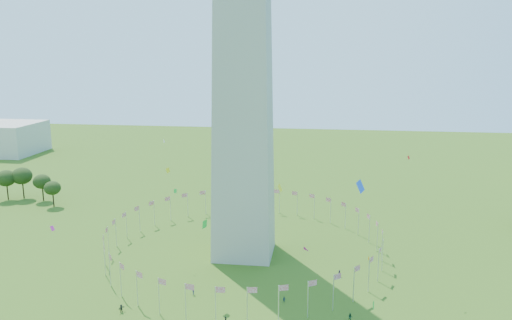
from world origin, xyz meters
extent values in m
cylinder|color=silver|center=(40.00, 50.00, 4.50)|extent=(0.24, 0.24, 9.00)
cylinder|color=silver|center=(39.39, 56.95, 4.50)|extent=(0.24, 0.24, 9.00)
cylinder|color=silver|center=(37.59, 63.68, 4.50)|extent=(0.24, 0.24, 9.00)
cylinder|color=silver|center=(34.64, 70.00, 4.50)|extent=(0.24, 0.24, 9.00)
cylinder|color=silver|center=(30.64, 75.71, 4.50)|extent=(0.24, 0.24, 9.00)
cylinder|color=silver|center=(25.71, 80.64, 4.50)|extent=(0.24, 0.24, 9.00)
cylinder|color=silver|center=(20.00, 84.64, 4.50)|extent=(0.24, 0.24, 9.00)
cylinder|color=silver|center=(13.68, 87.59, 4.50)|extent=(0.24, 0.24, 9.00)
cylinder|color=silver|center=(6.95, 89.39, 4.50)|extent=(0.24, 0.24, 9.00)
cylinder|color=silver|center=(0.00, 90.00, 4.50)|extent=(0.24, 0.24, 9.00)
cylinder|color=silver|center=(-6.95, 89.39, 4.50)|extent=(0.24, 0.24, 9.00)
cylinder|color=silver|center=(-13.68, 87.59, 4.50)|extent=(0.24, 0.24, 9.00)
cylinder|color=silver|center=(-20.00, 84.64, 4.50)|extent=(0.24, 0.24, 9.00)
cylinder|color=silver|center=(-25.71, 80.64, 4.50)|extent=(0.24, 0.24, 9.00)
cylinder|color=silver|center=(-30.64, 75.71, 4.50)|extent=(0.24, 0.24, 9.00)
cylinder|color=silver|center=(-34.64, 70.00, 4.50)|extent=(0.24, 0.24, 9.00)
cylinder|color=silver|center=(-37.59, 63.68, 4.50)|extent=(0.24, 0.24, 9.00)
cylinder|color=silver|center=(-39.39, 56.95, 4.50)|extent=(0.24, 0.24, 9.00)
cylinder|color=silver|center=(-40.00, 50.00, 4.50)|extent=(0.24, 0.24, 9.00)
cylinder|color=silver|center=(-39.39, 43.05, 4.50)|extent=(0.24, 0.24, 9.00)
cylinder|color=silver|center=(-37.59, 36.32, 4.50)|extent=(0.24, 0.24, 9.00)
cylinder|color=silver|center=(-34.64, 30.00, 4.50)|extent=(0.24, 0.24, 9.00)
cylinder|color=silver|center=(-30.64, 24.29, 4.50)|extent=(0.24, 0.24, 9.00)
cylinder|color=silver|center=(-25.71, 19.36, 4.50)|extent=(0.24, 0.24, 9.00)
cylinder|color=silver|center=(-20.00, 15.36, 4.50)|extent=(0.24, 0.24, 9.00)
cylinder|color=silver|center=(-13.68, 12.41, 4.50)|extent=(0.24, 0.24, 9.00)
cylinder|color=silver|center=(-6.95, 10.61, 4.50)|extent=(0.24, 0.24, 9.00)
cylinder|color=silver|center=(0.00, 10.00, 4.50)|extent=(0.24, 0.24, 9.00)
cylinder|color=silver|center=(6.95, 10.61, 4.50)|extent=(0.24, 0.24, 9.00)
cylinder|color=silver|center=(13.68, 12.41, 4.50)|extent=(0.24, 0.24, 9.00)
cylinder|color=silver|center=(20.00, 15.36, 4.50)|extent=(0.24, 0.24, 9.00)
cylinder|color=silver|center=(25.71, 19.36, 4.50)|extent=(0.24, 0.24, 9.00)
cylinder|color=silver|center=(30.64, 24.29, 4.50)|extent=(0.24, 0.24, 9.00)
cylinder|color=silver|center=(34.64, 30.00, 4.50)|extent=(0.24, 0.24, 9.00)
cylinder|color=silver|center=(37.59, 36.32, 4.50)|extent=(0.24, 0.24, 9.00)
cylinder|color=silver|center=(39.39, 43.05, 4.50)|extent=(0.24, 0.24, 9.00)
imported|color=#21244D|center=(-8.52, 22.65, 0.90)|extent=(1.20, 1.33, 1.80)
imported|color=black|center=(2.04, 10.37, 0.83)|extent=(0.95, 1.02, 1.67)
imported|color=#1C2643|center=(14.22, 21.74, 0.75)|extent=(0.88, 0.78, 1.51)
imported|color=black|center=(-22.76, 12.13, 0.95)|extent=(1.51, 1.90, 1.89)
imported|color=#183C25|center=(29.51, 15.22, 0.96)|extent=(0.93, 0.73, 1.91)
imported|color=#331746|center=(27.77, 38.00, 0.90)|extent=(0.88, 1.01, 1.79)
plane|color=#CC2699|center=(18.73, 32.12, 9.71)|extent=(1.77, 2.44, 2.13)
plane|color=blue|center=(28.43, -9.93, 38.00)|extent=(1.55, 1.86, 2.23)
plane|color=yellow|center=(-14.52, 24.98, 30.98)|extent=(0.44, 1.40, 1.46)
plane|color=white|center=(-26.93, 60.40, 31.57)|extent=(0.30, 1.53, 1.51)
plane|color=green|center=(-18.53, 43.18, 20.52)|extent=(1.32, 0.43, 1.35)
plane|color=yellow|center=(13.11, 19.70, 29.03)|extent=(1.79, 1.31, 2.05)
plane|color=red|center=(43.85, 38.79, 32.91)|extent=(0.50, 1.00, 1.06)
plane|color=green|center=(32.00, -5.39, 15.21)|extent=(0.56, 1.57, 1.66)
plane|color=orange|center=(34.98, 35.01, 6.75)|extent=(0.66, 1.41, 1.52)
plane|color=green|center=(-5.20, 22.84, 18.52)|extent=(2.12, 0.55, 2.15)
plane|color=#CC2699|center=(-58.82, 46.63, 6.21)|extent=(0.98, 1.60, 1.52)
ellipsoid|color=#2A4316|center=(-104.02, 91.62, 6.02)|extent=(7.70, 7.70, 12.03)
ellipsoid|color=#2A4316|center=(-98.88, 94.41, 6.31)|extent=(8.08, 8.08, 12.62)
ellipsoid|color=#2A4316|center=(-89.01, 92.21, 5.36)|extent=(6.86, 6.86, 10.71)
ellipsoid|color=#2A4316|center=(-80.81, 85.62, 4.96)|extent=(6.35, 6.35, 9.93)
camera|label=1|loc=(22.29, -87.93, 58.93)|focal=35.00mm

